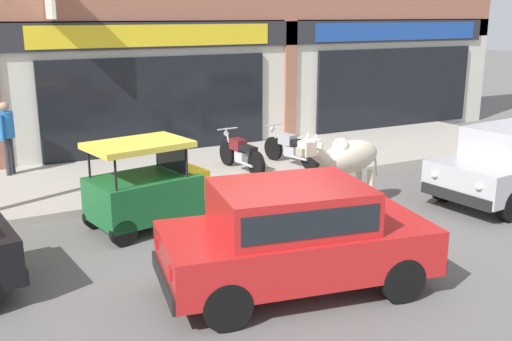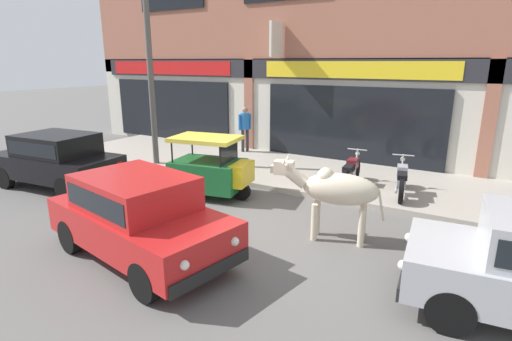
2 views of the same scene
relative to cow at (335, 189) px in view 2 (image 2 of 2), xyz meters
name	(u,v)px [view 2 (image 2 of 2)]	position (x,y,z in m)	size (l,w,h in m)	color
ground_plane	(255,227)	(-1.58, -0.27, -1.01)	(90.00, 90.00, 0.00)	#605E5B
sidewalk	(327,176)	(-1.58, 3.83, -0.93)	(19.00, 3.80, 0.15)	#A8A093
shop_building	(360,19)	(-1.58, 5.99, 3.55)	(23.00, 1.40, 9.54)	#9E604C
cow	(335,189)	(0.00, 0.00, 0.00)	(2.13, 0.84, 1.61)	beige
car_0	(139,213)	(-2.60, -2.39, -0.19)	(3.79, 2.20, 1.46)	black
car_2	(56,158)	(-7.56, -0.63, -0.19)	(3.72, 1.93, 1.46)	black
auto_rickshaw	(211,171)	(-3.53, 0.86, -0.35)	(2.10, 1.45, 1.52)	black
motorcycle_0	(351,172)	(-0.64, 3.02, -0.47)	(0.52, 1.81, 0.88)	black
motorcycle_1	(401,179)	(0.63, 2.97, -0.47)	(0.61, 1.79, 0.88)	black
pedestrian	(245,124)	(-5.24, 5.14, 0.13)	(0.32, 0.44, 1.60)	#2D2D33
utility_pole	(151,82)	(-6.77, 2.23, 1.70)	(0.18, 0.18, 5.12)	#595651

